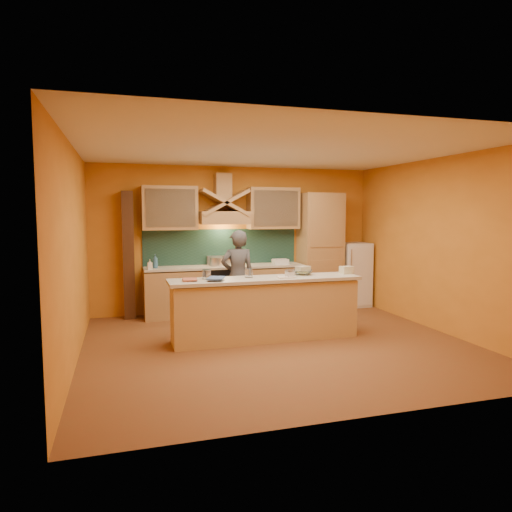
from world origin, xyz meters
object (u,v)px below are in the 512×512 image
object	(u,v)px
fridge	(353,274)
kitchen_scale	(290,274)
stove	(225,290)
person	(238,276)
mixing_bowl	(303,272)

from	to	relation	value
fridge	kitchen_scale	xyz separation A→B (m)	(-2.14, -1.96, 0.34)
stove	person	size ratio (longest dim) A/B	0.56
stove	kitchen_scale	distance (m)	2.11
stove	fridge	bearing A→B (deg)	0.00
person	mixing_bowl	bearing A→B (deg)	130.78
kitchen_scale	mixing_bowl	bearing A→B (deg)	29.82
fridge	mixing_bowl	bearing A→B (deg)	-136.38
stove	fridge	distance (m)	2.71
fridge	mixing_bowl	size ratio (longest dim) A/B	4.15
kitchen_scale	fridge	bearing A→B (deg)	36.98
stove	person	world-z (taller)	person
mixing_bowl	kitchen_scale	bearing A→B (deg)	-144.56
fridge	kitchen_scale	world-z (taller)	fridge
stove	kitchen_scale	bearing A→B (deg)	-73.97
person	kitchen_scale	xyz separation A→B (m)	(0.50, -1.25, 0.18)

